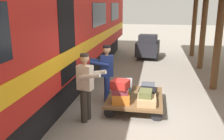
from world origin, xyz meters
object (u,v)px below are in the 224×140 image
at_px(porter_by_door, 86,85).
at_px(suitcase_olive_duffel, 146,93).
at_px(suitcase_gray_aluminum, 125,85).
at_px(porter_in_overalls, 106,72).
at_px(suitcase_red_plastic, 120,84).
at_px(train_car, 11,35).
at_px(suitcase_teal_softside, 123,91).
at_px(suitcase_tan_vintage, 147,100).
at_px(suitcase_slate_roller, 148,88).
at_px(suitcase_black_hardshell, 147,93).
at_px(baggage_tug, 148,47).
at_px(luggage_cart, 135,98).
at_px(suitcase_orange_carryall, 121,97).
at_px(suitcase_burgundy_valise, 120,91).

bearing_deg(porter_by_door, suitcase_olive_duffel, -160.11).
distance_m(suitcase_gray_aluminum, porter_in_overalls, 0.73).
height_order(suitcase_gray_aluminum, suitcase_red_plastic, suitcase_red_plastic).
relative_size(train_car, suitcase_teal_softside, 37.77).
height_order(suitcase_tan_vintage, suitcase_red_plastic, suitcase_red_plastic).
bearing_deg(suitcase_gray_aluminum, suitcase_teal_softside, 90.00).
xyz_separation_m(suitcase_tan_vintage, suitcase_slate_roller, (0.00, -1.00, -0.00)).
bearing_deg(porter_by_door, suitcase_slate_roller, -134.05).
distance_m(suitcase_gray_aluminum, suitcase_olive_duffel, 1.18).
bearing_deg(suitcase_gray_aluminum, train_car, 23.84).
distance_m(suitcase_black_hardshell, suitcase_olive_duffel, 0.52).
bearing_deg(suitcase_tan_vintage, suitcase_gray_aluminum, -55.97).
xyz_separation_m(suitcase_red_plastic, porter_in_overalls, (0.53, -0.79, 0.08)).
bearing_deg(suitcase_black_hardshell, porter_by_door, 34.61).
relative_size(suitcase_olive_duffel, baggage_tug, 0.23).
xyz_separation_m(suitcase_teal_softside, baggage_tug, (-0.44, -6.59, 0.16)).
bearing_deg(luggage_cart, suitcase_red_plastic, 57.63).
height_order(suitcase_gray_aluminum, porter_by_door, porter_by_door).
distance_m(suitcase_gray_aluminum, suitcase_teal_softside, 0.50).
xyz_separation_m(suitcase_slate_roller, suitcase_olive_duffel, (0.03, 0.99, 0.18)).
bearing_deg(suitcase_orange_carryall, suitcase_teal_softside, -90.00).
relative_size(suitcase_burgundy_valise, suitcase_olive_duffel, 0.96).
xyz_separation_m(suitcase_gray_aluminum, suitcase_slate_roller, (-0.67, 0.00, -0.05)).
bearing_deg(suitcase_slate_roller, suitcase_tan_vintage, 90.00).
relative_size(suitcase_orange_carryall, suitcase_black_hardshell, 1.04).
xyz_separation_m(porter_by_door, baggage_tug, (-1.22, -7.59, -0.30)).
distance_m(luggage_cart, porter_in_overalls, 1.10).
distance_m(suitcase_tan_vintage, porter_by_door, 1.61).
xyz_separation_m(luggage_cart, suitcase_olive_duffel, (-0.30, 0.49, 0.32)).
relative_size(suitcase_tan_vintage, porter_by_door, 0.34).
bearing_deg(suitcase_slate_roller, porter_by_door, 45.95).
bearing_deg(train_car, suitcase_orange_carryall, -175.20).
height_order(suitcase_orange_carryall, baggage_tug, baggage_tug).
distance_m(suitcase_teal_softside, suitcase_olive_duffel, 0.82).
distance_m(train_car, baggage_tug, 8.13).
xyz_separation_m(suitcase_teal_softside, porter_by_door, (0.78, 1.00, 0.46)).
height_order(suitcase_orange_carryall, suitcase_slate_roller, suitcase_orange_carryall).
xyz_separation_m(luggage_cart, suitcase_black_hardshell, (-0.34, -0.00, 0.16)).
bearing_deg(suitcase_black_hardshell, suitcase_burgundy_valise, 37.87).
bearing_deg(suitcase_red_plastic, suitcase_tan_vintage, -176.41).
relative_size(suitcase_gray_aluminum, suitcase_tan_vintage, 0.90).
distance_m(train_car, suitcase_orange_carryall, 3.22).
distance_m(suitcase_orange_carryall, suitcase_gray_aluminum, 1.00).
bearing_deg(baggage_tug, suitcase_orange_carryall, 86.44).
height_order(luggage_cart, suitcase_red_plastic, suitcase_red_plastic).
height_order(suitcase_slate_roller, baggage_tug, baggage_tug).
relative_size(luggage_cart, suitcase_olive_duffel, 4.31).
height_order(suitcase_black_hardshell, suitcase_olive_duffel, suitcase_olive_duffel).
xyz_separation_m(suitcase_black_hardshell, suitcase_burgundy_valise, (0.69, 0.53, 0.21)).
distance_m(suitcase_burgundy_valise, suitcase_olive_duffel, 0.66).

